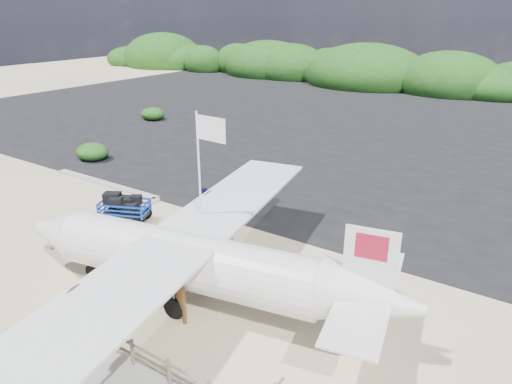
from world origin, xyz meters
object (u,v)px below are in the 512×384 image
baggage_cart (126,221)px  aircraft_large (479,178)px  crew_b (204,203)px  crew_c (216,225)px  crew_a (204,219)px  flagpole (204,274)px  aircraft_small (298,103)px  signboard (173,312)px

baggage_cart → aircraft_large: (14.26, 17.28, 0.00)m
crew_b → crew_c: (2.05, -1.59, -0.11)m
crew_c → aircraft_large: aircraft_large is taller
baggage_cart → crew_c: size_ratio=1.74×
crew_a → flagpole: bearing=138.7°
crew_b → aircraft_small: size_ratio=0.25×
flagpole → aircraft_small: bearing=112.8°
crew_a → crew_c: crew_c is taller
signboard → aircraft_large: (6.86, 21.67, 0.00)m
baggage_cart → crew_a: crew_a is taller
signboard → crew_c: 5.83m
crew_a → aircraft_large: (9.97, 16.10, -0.74)m
aircraft_small → flagpole: bearing=80.1°
signboard → flagpole: bearing=120.7°
aircraft_large → aircraft_small: (-22.67, 16.94, 0.00)m
flagpole → crew_c: flagpole is taller
signboard → crew_c: size_ratio=1.26×
flagpole → baggage_cart: bearing=165.4°
flagpole → aircraft_large: flagpole is taller
flagpole → aircraft_small: size_ratio=0.99×
crew_a → aircraft_small: 35.41m
flagpole → crew_c: 3.18m
signboard → crew_b: (-4.24, 6.94, 0.87)m
aircraft_large → crew_a: bearing=47.6°
aircraft_large → crew_c: bearing=50.4°
crew_a → aircraft_large: 18.95m
flagpole → crew_b: bearing=129.5°
crew_b → aircraft_large: size_ratio=0.09×
crew_a → crew_b: 1.78m
signboard → crew_c: crew_c is taller
aircraft_small → crew_b: bearing=77.3°
crew_b → aircraft_small: bearing=-88.3°
flagpole → aircraft_large: 20.47m
flagpole → signboard: size_ratio=3.57×
signboard → crew_c: (-2.19, 5.35, 0.76)m
baggage_cart → crew_c: bearing=-13.4°
crew_a → aircraft_large: aircraft_large is taller
aircraft_large → aircraft_small: 28.30m
aircraft_large → crew_b: bearing=42.4°
crew_b → crew_c: crew_b is taller
signboard → aircraft_large: size_ratio=0.10×
baggage_cart → crew_a: bearing=-8.5°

